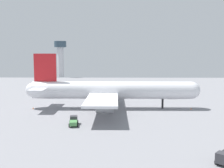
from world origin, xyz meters
name	(u,v)px	position (x,y,z in m)	size (l,w,h in m)	color
ground_plane	(112,108)	(0.00, 0.00, 0.00)	(239.47, 239.47, 0.00)	gray
cargo_airplane	(111,90)	(-0.27, 0.00, 6.27)	(59.87, 51.65, 18.87)	silver
baggage_tug	(170,96)	(24.29, 20.72, 1.05)	(3.98, 2.55, 2.13)	#333338
pushback_tractor	(74,121)	(-9.84, -22.08, 1.12)	(2.84, 5.32, 2.23)	#333338
cargo_loader	(40,92)	(-33.75, 31.55, 1.11)	(3.56, 4.25, 2.29)	#4C8C4C
safety_cone_nose	(191,109)	(26.94, -1.22, 0.28)	(0.39, 0.39, 0.56)	orange
safety_cone_tail	(33,108)	(-26.94, -1.62, 0.32)	(0.44, 0.44, 0.63)	orange
control_tower	(60,55)	(-43.51, 126.06, 18.04)	(9.68, 9.68, 28.81)	silver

